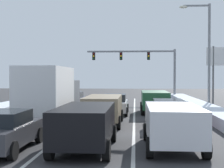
{
  "coord_description": "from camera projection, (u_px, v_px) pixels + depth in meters",
  "views": [
    {
      "loc": [
        1.76,
        -5.95,
        2.79
      ],
      "look_at": [
        -0.65,
        29.13,
        2.05
      ],
      "focal_mm": 54.17,
      "sensor_mm": 36.0,
      "label": 1
    }
  ],
  "objects": [
    {
      "name": "street_lamp_right_mid",
      "position": [
        205.0,
        47.0,
        28.77
      ],
      "size": [
        2.66,
        0.36,
        9.02
      ],
      "color": "gray",
      "rests_on": "ground"
    },
    {
      "name": "suv_black_center_lane_nearest",
      "position": [
        85.0,
        123.0,
        12.88
      ],
      "size": [
        2.16,
        4.9,
        1.67
      ],
      "color": "black",
      "rests_on": "ground"
    },
    {
      "name": "sedan_charcoal_left_lane_nearest",
      "position": [
        4.0,
        130.0,
        12.77
      ],
      "size": [
        2.0,
        4.5,
        1.51
      ],
      "color": "#38383D",
      "rests_on": "ground"
    },
    {
      "name": "sedan_navy_left_lane_third",
      "position": [
        72.0,
        101.0,
        28.78
      ],
      "size": [
        2.0,
        4.5,
        1.51
      ],
      "color": "navy",
      "rests_on": "ground"
    },
    {
      "name": "sedan_silver_center_lane_third",
      "position": [
        115.0,
        104.0,
        25.26
      ],
      "size": [
        2.0,
        4.5,
        1.51
      ],
      "color": "#B7BABF",
      "rests_on": "ground"
    },
    {
      "name": "ground_plane",
      "position": [
        106.0,
        123.0,
        20.45
      ],
      "size": [
        120.0,
        120.0,
        0.0
      ],
      "primitive_type": "plane",
      "color": "#333335"
    },
    {
      "name": "sedan_maroon_right_lane_second",
      "position": [
        168.0,
        113.0,
        19.2
      ],
      "size": [
        2.0,
        4.5,
        1.51
      ],
      "color": "maroon",
      "rests_on": "ground"
    },
    {
      "name": "suv_white_right_lane_nearest",
      "position": [
        172.0,
        122.0,
        13.14
      ],
      "size": [
        2.16,
        4.9,
        1.67
      ],
      "color": "silver",
      "rests_on": "ground"
    },
    {
      "name": "snow_bank_left_shoulder",
      "position": [
        14.0,
        109.0,
        24.51
      ],
      "size": [
        1.96,
        39.54,
        0.94
      ],
      "primitive_type": "cube",
      "color": "silver",
      "rests_on": "ground"
    },
    {
      "name": "lane_stripe_between_center_lane_and_left_lane",
      "position": [
        87.0,
        116.0,
        24.15
      ],
      "size": [
        0.14,
        39.54,
        0.01
      ],
      "primitive_type": "cube",
      "color": "silver",
      "rests_on": "ground"
    },
    {
      "name": "lane_stripe_between_right_lane_and_center_lane",
      "position": [
        134.0,
        116.0,
        23.92
      ],
      "size": [
        0.14,
        39.54,
        0.01
      ],
      "primitive_type": "cube",
      "color": "silver",
      "rests_on": "ground"
    },
    {
      "name": "traffic_light_gantry",
      "position": [
        143.0,
        61.0,
        41.66
      ],
      "size": [
        10.94,
        0.47,
        6.2
      ],
      "color": "slate",
      "rests_on": "ground"
    },
    {
      "name": "suv_tan_center_lane_second",
      "position": [
        103.0,
        107.0,
        19.6
      ],
      "size": [
        2.16,
        4.9,
        1.67
      ],
      "color": "#937F60",
      "rests_on": "ground"
    },
    {
      "name": "suv_green_right_lane_third",
      "position": [
        155.0,
        100.0,
        26.02
      ],
      "size": [
        2.16,
        4.9,
        1.67
      ],
      "color": "#1E5633",
      "rests_on": "ground"
    },
    {
      "name": "box_truck_left_lane_second",
      "position": [
        50.0,
        92.0,
        20.16
      ],
      "size": [
        2.53,
        7.2,
        3.36
      ],
      "color": "slate",
      "rests_on": "ground"
    },
    {
      "name": "snow_bank_right_shoulder",
      "position": [
        210.0,
        112.0,
        23.55
      ],
      "size": [
        1.74,
        39.54,
        0.65
      ],
      "primitive_type": "cube",
      "color": "silver",
      "rests_on": "ground"
    }
  ]
}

